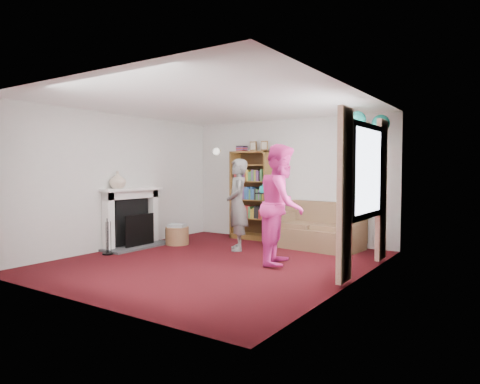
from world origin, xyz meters
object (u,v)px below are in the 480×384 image
Objects in this scene: person_magenta at (282,204)px; birthday_cake at (269,189)px; sofa at (318,231)px; person_striped at (237,205)px; bookcase at (253,196)px.

birthday_cake is at bearing 42.91° from person_magenta.
person_striped reaches higher than sofa.
birthday_cake is (0.87, -0.35, 0.31)m from person_striped.
sofa is 1.71m from person_magenta.
birthday_cake is (1.34, -1.63, 0.23)m from bookcase.
person_striped is at bearing -69.69° from bookcase.
bookcase is 2.12m from birthday_cake.
person_striped is 0.89× the size of person_magenta.
person_magenta is (1.69, -1.83, 0.02)m from bookcase.
birthday_cake is at bearing -50.59° from bookcase.
bookcase is at bearing 25.44° from person_magenta.
person_magenta is at bearing -81.44° from sofa.
birthday_cake is (-0.35, 0.20, 0.21)m from person_magenta.
bookcase reaches higher than person_magenta.
person_magenta is (1.21, -0.55, 0.10)m from person_striped.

